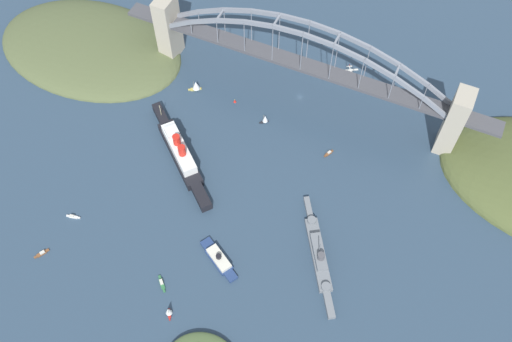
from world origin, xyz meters
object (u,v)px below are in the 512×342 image
small_boat_4 (265,119)px  small_boat_0 (162,283)px  harbor_ferry_steamer (219,259)px  channel_marker_buoy (235,101)px  ocean_liner (180,152)px  small_boat_1 (196,85)px  small_boat_2 (329,153)px  small_boat_3 (73,217)px  harbor_arch_bridge (303,68)px  small_boat_5 (42,253)px  small_boat_7 (169,311)px  naval_cruiser (319,254)px  seaplane_taxiing_near_bridge (350,70)px

small_boat_4 → small_boat_0: bearing=87.4°
harbor_ferry_steamer → channel_marker_buoy: 128.20m
small_boat_4 → ocean_liner: bearing=52.2°
ocean_liner → small_boat_4: (-40.91, -52.73, -2.19)m
harbor_ferry_steamer → small_boat_4: bearing=-80.7°
small_boat_1 → small_boat_2: bearing=172.7°
ocean_liner → small_boat_3: bearing=60.1°
small_boat_1 → channel_marker_buoy: size_ratio=3.51×
small_boat_3 → small_boat_4: bearing=-123.5°
harbor_arch_bridge → small_boat_0: size_ratio=30.20×
small_boat_5 → small_boat_2: bearing=-133.1°
small_boat_1 → small_boat_7: small_boat_1 is taller
small_boat_7 → harbor_arch_bridge: bearing=-92.1°
small_boat_1 → channel_marker_buoy: bearing=-178.3°
small_boat_2 → small_boat_1: bearing=-7.3°
naval_cruiser → small_boat_2: (21.43, -76.16, -2.13)m
naval_cruiser → small_boat_5: naval_cruiser is taller
small_boat_0 → small_boat_7: 19.77m
seaplane_taxiing_near_bridge → channel_marker_buoy: size_ratio=4.02×
harbor_arch_bridge → seaplane_taxiing_near_bridge: (-26.14, -38.95, -28.50)m
naval_cruiser → small_boat_0: size_ratio=7.78×
seaplane_taxiing_near_bridge → small_boat_4: small_boat_4 is taller
small_boat_1 → small_boat_2: size_ratio=1.22×
channel_marker_buoy → small_boat_3: bearing=67.9°
small_boat_4 → small_boat_5: bearing=61.1°
ocean_liner → small_boat_7: bearing=115.3°
small_boat_4 → small_boat_1: bearing=-6.7°
harbor_arch_bridge → ocean_liner: bearing=57.5°
harbor_ferry_steamer → small_boat_4: 112.93m
small_boat_0 → channel_marker_buoy: 149.41m
small_boat_7 → small_boat_5: bearing=-0.3°
small_boat_1 → small_boat_7: bearing=112.6°
harbor_arch_bridge → harbor_ferry_steamer: bearing=91.7°
small_boat_0 → small_boat_7: (-13.26, 14.29, 3.27)m
small_boat_1 → channel_marker_buoy: (-31.96, -0.96, -3.39)m
small_boat_0 → small_boat_3: 77.12m
harbor_ferry_steamer → small_boat_1: bearing=-56.5°
channel_marker_buoy → harbor_ferry_steamer: bearing=111.3°
seaplane_taxiing_near_bridge → small_boat_3: 230.78m
seaplane_taxiing_near_bridge → small_boat_2: size_ratio=1.39×
small_boat_4 → small_boat_5: size_ratio=0.91×
naval_cruiser → small_boat_2: size_ratio=9.07×
small_boat_2 → naval_cruiser: bearing=105.7°
small_boat_3 → channel_marker_buoy: channel_marker_buoy is taller
harbor_ferry_steamer → small_boat_3: 100.79m
small_boat_5 → seaplane_taxiing_near_bridge: bearing=-118.9°
small_boat_1 → naval_cruiser: bearing=145.9°
small_boat_7 → seaplane_taxiing_near_bridge: bearing=-98.3°
ocean_liner → small_boat_3: size_ratio=8.36×
ocean_liner → channel_marker_buoy: ocean_liner is taller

